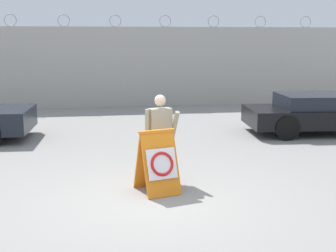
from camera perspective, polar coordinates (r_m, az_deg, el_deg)
The scene contains 5 objects.
ground_plane at distance 7.99m, azimuth -2.23°, elevation -9.06°, with size 90.00×90.00×0.00m, color gray.
perimeter_wall at distance 18.67m, azimuth -6.33°, elevation 7.17°, with size 36.00×0.30×3.58m.
barricade_sign at distance 8.25m, azimuth -1.22°, elevation -4.36°, with size 0.81×0.88×1.12m.
security_guard at distance 8.83m, azimuth -0.94°, elevation -0.98°, with size 0.65×0.36×1.66m.
parked_car_far_side at distance 14.08m, azimuth 18.26°, elevation 1.51°, with size 4.49×2.18×1.13m.
Camera 1 is at (-0.87, -7.47, 2.70)m, focal length 50.00 mm.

